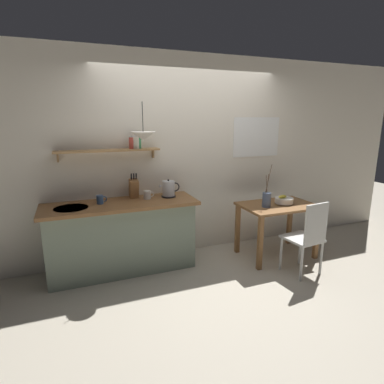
# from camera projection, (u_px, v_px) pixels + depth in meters

# --- Properties ---
(ground_plane) EXTENTS (14.00, 14.00, 0.00)m
(ground_plane) POSITION_uv_depth(u_px,v_px,m) (206.00, 267.00, 4.03)
(ground_plane) COLOR #BCB29E
(back_wall) EXTENTS (6.80, 0.11, 2.70)m
(back_wall) POSITION_uv_depth(u_px,v_px,m) (202.00, 156.00, 4.38)
(back_wall) COLOR silver
(back_wall) RESTS_ON ground_plane
(kitchen_counter) EXTENTS (1.83, 0.63, 0.89)m
(kitchen_counter) POSITION_uv_depth(u_px,v_px,m) (122.00, 236.00, 3.86)
(kitchen_counter) COLOR gray
(kitchen_counter) RESTS_ON ground_plane
(wall_shelf) EXTENTS (1.24, 0.20, 0.29)m
(wall_shelf) POSITION_uv_depth(u_px,v_px,m) (120.00, 147.00, 3.79)
(wall_shelf) COLOR tan
(dining_table) EXTENTS (1.00, 0.67, 0.74)m
(dining_table) POSITION_uv_depth(u_px,v_px,m) (277.00, 213.00, 4.25)
(dining_table) COLOR brown
(dining_table) RESTS_ON ground_plane
(dining_chair_near) EXTENTS (0.43, 0.44, 0.93)m
(dining_chair_near) POSITION_uv_depth(u_px,v_px,m) (308.00, 235.00, 3.73)
(dining_chair_near) COLOR silver
(dining_chair_near) RESTS_ON ground_plane
(fruit_bowl) EXTENTS (0.24, 0.24, 0.13)m
(fruit_bowl) POSITION_uv_depth(u_px,v_px,m) (284.00, 200.00, 4.24)
(fruit_bowl) COLOR silver
(fruit_bowl) RESTS_ON dining_table
(twig_vase) EXTENTS (0.11, 0.11, 0.56)m
(twig_vase) POSITION_uv_depth(u_px,v_px,m) (267.00, 199.00, 4.08)
(twig_vase) COLOR #475675
(twig_vase) RESTS_ON dining_table
(electric_kettle) EXTENTS (0.27, 0.18, 0.23)m
(electric_kettle) POSITION_uv_depth(u_px,v_px,m) (169.00, 189.00, 4.00)
(electric_kettle) COLOR black
(electric_kettle) RESTS_ON kitchen_counter
(knife_block) EXTENTS (0.11, 0.17, 0.32)m
(knife_block) POSITION_uv_depth(u_px,v_px,m) (134.00, 188.00, 3.95)
(knife_block) COLOR #9E6B3D
(knife_block) RESTS_ON kitchen_counter
(coffee_mug_by_sink) EXTENTS (0.12, 0.08, 0.10)m
(coffee_mug_by_sink) POSITION_uv_depth(u_px,v_px,m) (100.00, 199.00, 3.69)
(coffee_mug_by_sink) COLOR #3D5B89
(coffee_mug_by_sink) RESTS_ON kitchen_counter
(coffee_mug_spare) EXTENTS (0.13, 0.09, 0.11)m
(coffee_mug_spare) POSITION_uv_depth(u_px,v_px,m) (147.00, 195.00, 3.91)
(coffee_mug_spare) COLOR white
(coffee_mug_spare) RESTS_ON kitchen_counter
(pendant_lamp) EXTENTS (0.28, 0.28, 0.44)m
(pendant_lamp) POSITION_uv_depth(u_px,v_px,m) (143.00, 136.00, 3.60)
(pendant_lamp) COLOR black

